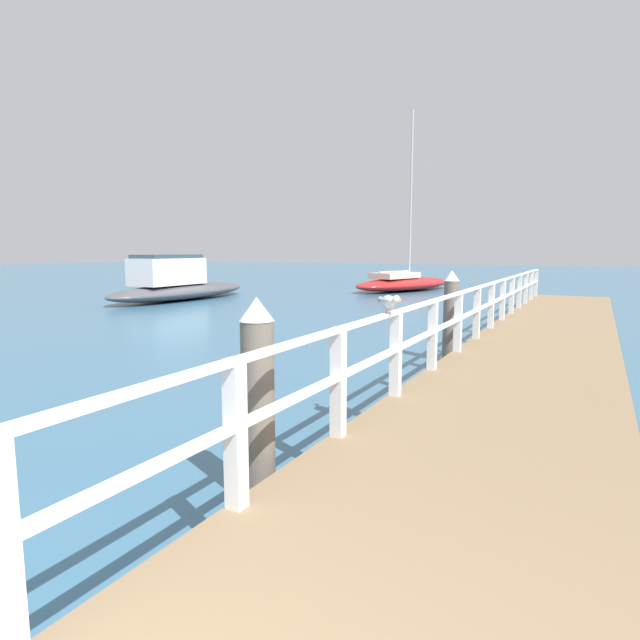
{
  "coord_description": "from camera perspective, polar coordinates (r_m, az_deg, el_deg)",
  "views": [
    {
      "loc": [
        0.85,
        -0.3,
        2.15
      ],
      "look_at": [
        -3.47,
        7.73,
        0.92
      ],
      "focal_mm": 28.94,
      "sensor_mm": 36.0,
      "label": 1
    }
  ],
  "objects": [
    {
      "name": "boat_0",
      "position": [
        23.48,
        -15.48,
        3.77
      ],
      "size": [
        2.49,
        8.07,
        1.98
      ],
      "rotation": [
        0.0,
        0.0,
        3.15
      ],
      "color": "#4C4C51",
      "rests_on": "ground_plane"
    },
    {
      "name": "seagull_foreground",
      "position": [
        5.91,
        7.65,
        2.08
      ],
      "size": [
        0.39,
        0.35,
        0.21
      ],
      "rotation": [
        0.0,
        0.0,
        3.99
      ],
      "color": "white",
      "rests_on": "pier_railing"
    },
    {
      "name": "channel_buoy",
      "position": [
        38.38,
        -14.58,
        4.77
      ],
      "size": [
        0.7,
        0.7,
        1.4
      ],
      "color": "#E54C19",
      "rests_on": "ground_plane"
    },
    {
      "name": "dock_piling_near",
      "position": [
        4.43,
        -6.86,
        -8.82
      ],
      "size": [
        0.29,
        0.29,
        1.77
      ],
      "color": "#6B6056",
      "rests_on": "ground_plane"
    },
    {
      "name": "dock_piling_far",
      "position": [
        10.26,
        14.24,
        0.43
      ],
      "size": [
        0.29,
        0.29,
        1.77
      ],
      "color": "#6B6056",
      "rests_on": "ground_plane"
    },
    {
      "name": "boat_2",
      "position": [
        28.35,
        9.29,
        4.08
      ],
      "size": [
        4.61,
        8.06,
        9.5
      ],
      "rotation": [
        0.0,
        0.0,
        -0.29
      ],
      "color": "red",
      "rests_on": "ground_plane"
    },
    {
      "name": "pier_railing",
      "position": [
        11.47,
        17.75,
        1.8
      ],
      "size": [
        0.12,
        20.37,
        1.04
      ],
      "color": "white",
      "rests_on": "pier_deck"
    },
    {
      "name": "pier_deck",
      "position": [
        11.43,
        23.61,
        -2.77
      ],
      "size": [
        2.61,
        21.85,
        0.41
      ],
      "primitive_type": "cube",
      "color": "#846B4C",
      "rests_on": "ground_plane"
    }
  ]
}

